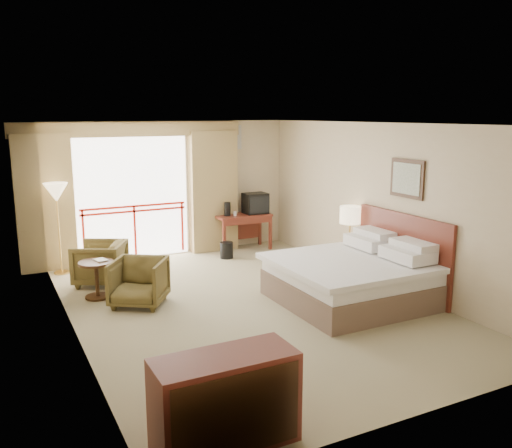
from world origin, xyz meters
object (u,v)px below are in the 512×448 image
armchair_far (101,284)px  floor_lamp (56,196)px  nightstand (350,260)px  table_lamp (350,216)px  side_table (97,273)px  dresser (225,401)px  bed (353,278)px  armchair_near (140,305)px  tv (255,203)px  desk (242,222)px  wastebasket (227,250)px

armchair_far → floor_lamp: size_ratio=0.49×
nightstand → table_lamp: table_lamp is taller
side_table → dresser: 4.44m
dresser → floor_lamp: bearing=97.7°
bed → side_table: bed is taller
armchair_near → tv: bearing=70.2°
bed → armchair_far: 4.23m
desk → wastebasket: (-0.59, -0.53, -0.43)m
nightstand → tv: (-0.61, 2.54, 0.69)m
tv → side_table: size_ratio=0.82×
table_lamp → armchair_far: 4.47m
armchair_near → armchair_far: bearing=137.0°
floor_lamp → nightstand: bearing=-28.1°
armchair_far → dresser: bearing=28.7°
side_table → wastebasket: bearing=24.6°
bed → table_lamp: 1.61m
table_lamp → desk: size_ratio=0.56×
floor_lamp → tv: bearing=1.1°
side_table → floor_lamp: bearing=100.7°
desk → floor_lamp: size_ratio=0.71×
floor_lamp → dresser: floor_lamp is taller
wastebasket → floor_lamp: 3.36m
table_lamp → dresser: table_lamp is taller
tv → floor_lamp: 4.01m
nightstand → dresser: 5.44m
desk → floor_lamp: floor_lamp is taller
wastebasket → floor_lamp: bearing=172.7°
wastebasket → floor_lamp: size_ratio=0.20×
nightstand → armchair_far: nightstand is taller
desk → armchair_near: desk is taller
nightstand → table_lamp: bearing=85.1°
desk → armchair_far: (-3.18, -1.09, -0.59)m
side_table → floor_lamp: floor_lamp is taller
table_lamp → tv: 2.56m
nightstand → table_lamp: size_ratio=0.88×
table_lamp → wastebasket: 2.67m
side_table → armchair_near: bearing=-49.9°
desk → side_table: bearing=-154.5°
wastebasket → side_table: side_table is taller
desk → side_table: (-3.37, -1.81, -0.19)m
desk → tv: (0.30, -0.06, 0.38)m
floor_lamp → wastebasket: bearing=-7.3°
desk → armchair_near: (-2.86, -2.41, -0.59)m
table_lamp → dresser: size_ratio=0.52×
desk → tv: 0.49m
nightstand → side_table: 4.35m
wastebasket → armchair_near: armchair_near is taller
side_table → table_lamp: bearing=-9.8°
desk → armchair_far: 3.41m
desk → dresser: bearing=-119.3°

